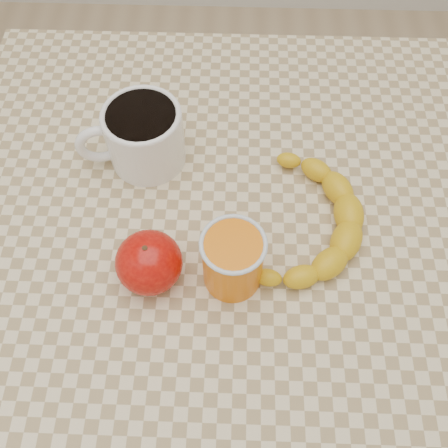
{
  "coord_description": "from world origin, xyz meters",
  "views": [
    {
      "loc": [
        0.01,
        -0.33,
        1.34
      ],
      "look_at": [
        0.0,
        0.0,
        0.77
      ],
      "focal_mm": 40.0,
      "sensor_mm": 36.0,
      "label": 1
    }
  ],
  "objects_px": {
    "table": "(224,259)",
    "banana": "(307,222)",
    "apple": "(149,262)",
    "orange_juice_glass": "(233,260)",
    "coffee_mug": "(142,135)"
  },
  "relations": [
    {
      "from": "orange_juice_glass",
      "to": "banana",
      "type": "bearing_deg",
      "value": 36.65
    },
    {
      "from": "banana",
      "to": "apple",
      "type": "bearing_deg",
      "value": -139.76
    },
    {
      "from": "orange_juice_glass",
      "to": "apple",
      "type": "bearing_deg",
      "value": -178.91
    },
    {
      "from": "table",
      "to": "coffee_mug",
      "type": "relative_size",
      "value": 4.9
    },
    {
      "from": "table",
      "to": "apple",
      "type": "height_order",
      "value": "apple"
    },
    {
      "from": "table",
      "to": "banana",
      "type": "xyz_separation_m",
      "value": [
        0.11,
        0.01,
        0.11
      ]
    },
    {
      "from": "orange_juice_glass",
      "to": "coffee_mug",
      "type": "bearing_deg",
      "value": 124.75
    },
    {
      "from": "banana",
      "to": "coffee_mug",
      "type": "bearing_deg",
      "value": 172.84
    },
    {
      "from": "table",
      "to": "apple",
      "type": "bearing_deg",
      "value": -142.78
    },
    {
      "from": "table",
      "to": "banana",
      "type": "height_order",
      "value": "banana"
    },
    {
      "from": "apple",
      "to": "orange_juice_glass",
      "type": "bearing_deg",
      "value": 1.09
    },
    {
      "from": "coffee_mug",
      "to": "banana",
      "type": "height_order",
      "value": "coffee_mug"
    },
    {
      "from": "orange_juice_glass",
      "to": "banana",
      "type": "height_order",
      "value": "orange_juice_glass"
    },
    {
      "from": "apple",
      "to": "banana",
      "type": "bearing_deg",
      "value": 20.45
    },
    {
      "from": "table",
      "to": "apple",
      "type": "relative_size",
      "value": 8.88
    }
  ]
}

